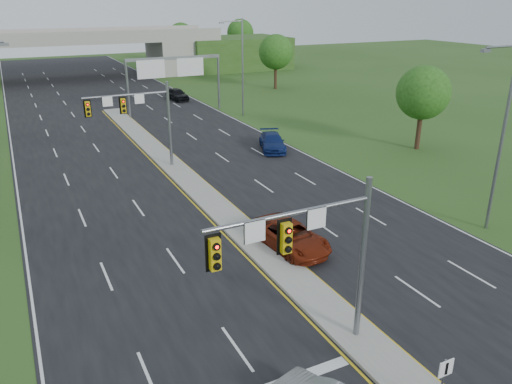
{
  "coord_description": "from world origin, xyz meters",
  "views": [
    {
      "loc": [
        -11.24,
        -13.41,
        13.03
      ],
      "look_at": [
        0.23,
        9.73,
        3.0
      ],
      "focal_mm": 35.0,
      "sensor_mm": 36.0,
      "label": 1
    }
  ],
  "objects_px": {
    "signal_mast_far": "(141,113)",
    "keep_right_sign": "(444,377)",
    "car_far_b": "(272,142)",
    "car_far_a": "(290,236)",
    "sign_gantry": "(173,69)",
    "car_far_c": "(177,94)",
    "signal_mast_near": "(315,247)",
    "overpass": "(74,57)"
  },
  "relations": [
    {
      "from": "keep_right_sign",
      "to": "signal_mast_far",
      "type": "bearing_deg",
      "value": 94.39
    },
    {
      "from": "keep_right_sign",
      "to": "overpass",
      "type": "xyz_separation_m",
      "value": [
        0.0,
        84.53,
        2.04
      ]
    },
    {
      "from": "signal_mast_far",
      "to": "sign_gantry",
      "type": "xyz_separation_m",
      "value": [
        8.95,
        19.99,
        0.51
      ]
    },
    {
      "from": "signal_mast_far",
      "to": "car_far_b",
      "type": "xyz_separation_m",
      "value": [
        12.03,
        0.68,
        -3.96
      ]
    },
    {
      "from": "sign_gantry",
      "to": "car_far_b",
      "type": "xyz_separation_m",
      "value": [
        3.08,
        -19.31,
        -4.48
      ]
    },
    {
      "from": "sign_gantry",
      "to": "car_far_b",
      "type": "bearing_deg",
      "value": -80.93
    },
    {
      "from": "overpass",
      "to": "car_far_b",
      "type": "xyz_separation_m",
      "value": [
        9.77,
        -54.39,
        -2.79
      ]
    },
    {
      "from": "signal_mast_near",
      "to": "signal_mast_far",
      "type": "height_order",
      "value": "same"
    },
    {
      "from": "overpass",
      "to": "car_far_b",
      "type": "height_order",
      "value": "overpass"
    },
    {
      "from": "overpass",
      "to": "car_far_c",
      "type": "height_order",
      "value": "overpass"
    },
    {
      "from": "signal_mast_far",
      "to": "car_far_b",
      "type": "bearing_deg",
      "value": 3.24
    },
    {
      "from": "car_far_a",
      "to": "car_far_b",
      "type": "distance_m",
      "value": 19.41
    },
    {
      "from": "signal_mast_near",
      "to": "signal_mast_far",
      "type": "relative_size",
      "value": 1.0
    },
    {
      "from": "signal_mast_far",
      "to": "car_far_a",
      "type": "relative_size",
      "value": 1.3
    },
    {
      "from": "keep_right_sign",
      "to": "car_far_a",
      "type": "relative_size",
      "value": 0.41
    },
    {
      "from": "keep_right_sign",
      "to": "signal_mast_near",
      "type": "bearing_deg",
      "value": 116.94
    },
    {
      "from": "car_far_b",
      "to": "car_far_c",
      "type": "xyz_separation_m",
      "value": [
        -0.3,
        27.17,
        0.06
      ]
    },
    {
      "from": "sign_gantry",
      "to": "car_far_c",
      "type": "relative_size",
      "value": 2.47
    },
    {
      "from": "car_far_a",
      "to": "signal_mast_near",
      "type": "bearing_deg",
      "value": -120.73
    },
    {
      "from": "signal_mast_far",
      "to": "car_far_c",
      "type": "distance_m",
      "value": 30.48
    },
    {
      "from": "car_far_c",
      "to": "signal_mast_far",
      "type": "bearing_deg",
      "value": -118.59
    },
    {
      "from": "signal_mast_near",
      "to": "keep_right_sign",
      "type": "height_order",
      "value": "signal_mast_near"
    },
    {
      "from": "overpass",
      "to": "car_far_a",
      "type": "xyz_separation_m",
      "value": [
        1.5,
        -71.95,
        -2.79
      ]
    },
    {
      "from": "car_far_a",
      "to": "car_far_b",
      "type": "bearing_deg",
      "value": 58.92
    },
    {
      "from": "overpass",
      "to": "keep_right_sign",
      "type": "bearing_deg",
      "value": -90.0
    },
    {
      "from": "keep_right_sign",
      "to": "car_far_a",
      "type": "height_order",
      "value": "keep_right_sign"
    },
    {
      "from": "keep_right_sign",
      "to": "car_far_a",
      "type": "xyz_separation_m",
      "value": [
        1.5,
        12.58,
        -0.75
      ]
    },
    {
      "from": "car_far_b",
      "to": "keep_right_sign",
      "type": "bearing_deg",
      "value": -87.2
    },
    {
      "from": "signal_mast_near",
      "to": "car_far_a",
      "type": "height_order",
      "value": "signal_mast_near"
    },
    {
      "from": "sign_gantry",
      "to": "overpass",
      "type": "height_order",
      "value": "overpass"
    },
    {
      "from": "signal_mast_near",
      "to": "overpass",
      "type": "xyz_separation_m",
      "value": [
        2.26,
        80.07,
        -1.17
      ]
    },
    {
      "from": "signal_mast_near",
      "to": "car_far_b",
      "type": "relative_size",
      "value": 1.37
    },
    {
      "from": "signal_mast_near",
      "to": "sign_gantry",
      "type": "height_order",
      "value": "signal_mast_near"
    },
    {
      "from": "car_far_c",
      "to": "keep_right_sign",
      "type": "bearing_deg",
      "value": -105.13
    },
    {
      "from": "signal_mast_near",
      "to": "car_far_b",
      "type": "distance_m",
      "value": 28.63
    },
    {
      "from": "signal_mast_far",
      "to": "keep_right_sign",
      "type": "height_order",
      "value": "signal_mast_far"
    },
    {
      "from": "car_far_b",
      "to": "car_far_c",
      "type": "relative_size",
      "value": 1.09
    },
    {
      "from": "signal_mast_near",
      "to": "car_far_c",
      "type": "height_order",
      "value": "signal_mast_near"
    },
    {
      "from": "signal_mast_near",
      "to": "signal_mast_far",
      "type": "bearing_deg",
      "value": 90.0
    },
    {
      "from": "car_far_c",
      "to": "car_far_a",
      "type": "bearing_deg",
      "value": -105.85
    },
    {
      "from": "signal_mast_near",
      "to": "keep_right_sign",
      "type": "relative_size",
      "value": 3.18
    },
    {
      "from": "car_far_a",
      "to": "signal_mast_far",
      "type": "bearing_deg",
      "value": 96.7
    }
  ]
}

